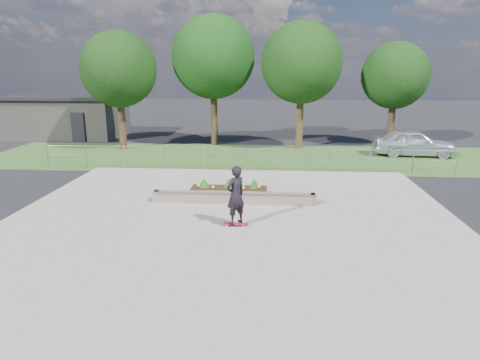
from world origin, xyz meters
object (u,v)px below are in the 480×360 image
Objects in this scene: skateboarder at (236,195)px; grind_ledge at (234,198)px; planter_bed at (229,190)px; parked_car at (414,143)px.

grind_ledge is at bearing 96.51° from skateboarder.
grind_ledge is 3.09× the size of skateboarder.
planter_bed reaches higher than grind_ledge.
parked_car is at bearing 53.20° from skateboarder.
parked_car is (9.25, 12.37, -0.30)m from skateboarder.
skateboarder is (0.27, -2.39, 0.80)m from grind_ledge.
parked_car is at bearing 46.32° from grind_ledge.
planter_bed is (-0.30, 1.08, -0.02)m from grind_ledge.
parked_car reaches higher than planter_bed.
grind_ledge is 13.80m from parked_car.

